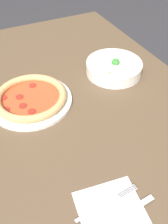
{
  "coord_description": "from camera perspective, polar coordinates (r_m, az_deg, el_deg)",
  "views": [
    {
      "loc": [
        0.61,
        -0.25,
        1.32
      ],
      "look_at": [
        0.08,
        0.01,
        0.76
      ],
      "focal_mm": 40.0,
      "sensor_mm": 36.0,
      "label": 1
    }
  ],
  "objects": [
    {
      "name": "dining_table",
      "position": [
        0.94,
        -2.75,
        -2.24
      ],
      "size": [
        1.39,
        0.93,
        0.74
      ],
      "color": "brown",
      "rests_on": "ground_plane"
    },
    {
      "name": "bowl",
      "position": [
        1.02,
        6.82,
        10.26
      ],
      "size": [
        0.22,
        0.22,
        0.07
      ],
      "color": "white",
      "rests_on": "dining_table"
    },
    {
      "name": "knife",
      "position": [
        0.63,
        6.63,
        -23.53
      ],
      "size": [
        0.03,
        0.22,
        0.01
      ],
      "rotation": [
        0.0,
        0.0,
        1.64
      ],
      "color": "silver",
      "rests_on": "napkin"
    },
    {
      "name": "pizza",
      "position": [
        0.89,
        -12.07,
        3.09
      ],
      "size": [
        0.29,
        0.29,
        0.04
      ],
      "color": "white",
      "rests_on": "dining_table"
    },
    {
      "name": "ground_plane",
      "position": [
        1.47,
        -1.87,
        -20.14
      ],
      "size": [
        8.0,
        8.0,
        0.0
      ],
      "primitive_type": "plane",
      "color": "#333338"
    },
    {
      "name": "fork",
      "position": [
        0.64,
        5.16,
        -20.11
      ],
      "size": [
        0.02,
        0.18,
        0.0
      ],
      "rotation": [
        0.0,
        0.0,
        1.64
      ],
      "color": "silver",
      "rests_on": "napkin"
    },
    {
      "name": "napkin",
      "position": [
        0.64,
        6.4,
        -21.83
      ],
      "size": [
        0.17,
        0.17,
        0.0
      ],
      "color": "white",
      "rests_on": "dining_table"
    }
  ]
}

